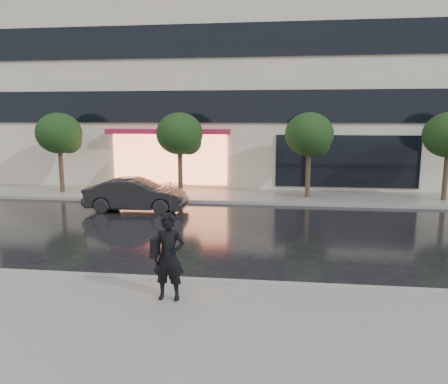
# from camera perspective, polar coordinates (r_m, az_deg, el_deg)

# --- Properties ---
(ground) EXTENTS (120.00, 120.00, 0.00)m
(ground) POSITION_cam_1_polar(r_m,az_deg,el_deg) (11.02, -1.87, -10.18)
(ground) COLOR black
(ground) RESTS_ON ground
(sidewalk_near) EXTENTS (60.00, 4.50, 0.12)m
(sidewalk_near) POSITION_cam_1_polar(r_m,az_deg,el_deg) (8.06, -5.65, -17.55)
(sidewalk_near) COLOR slate
(sidewalk_near) RESTS_ON ground
(sidewalk_far) EXTENTS (60.00, 3.50, 0.12)m
(sidewalk_far) POSITION_cam_1_polar(r_m,az_deg,el_deg) (20.88, 2.53, -0.49)
(sidewalk_far) COLOR slate
(sidewalk_far) RESTS_ON ground
(curb_near) EXTENTS (60.00, 0.25, 0.14)m
(curb_near) POSITION_cam_1_polar(r_m,az_deg,el_deg) (10.07, -2.78, -11.72)
(curb_near) COLOR gray
(curb_near) RESTS_ON ground
(curb_far) EXTENTS (60.00, 0.25, 0.14)m
(curb_far) POSITION_cam_1_polar(r_m,az_deg,el_deg) (19.16, 2.10, -1.38)
(curb_far) COLOR gray
(curb_far) RESTS_ON ground
(office_building) EXTENTS (30.00, 12.76, 18.00)m
(office_building) POSITION_cam_1_polar(r_m,az_deg,el_deg) (28.74, 4.00, 20.21)
(office_building) COLOR beige
(office_building) RESTS_ON ground
(tree_far_west) EXTENTS (2.20, 2.20, 3.99)m
(tree_far_west) POSITION_cam_1_polar(r_m,az_deg,el_deg) (22.87, -20.57, 7.01)
(tree_far_west) COLOR #33261C
(tree_far_west) RESTS_ON ground
(tree_mid_west) EXTENTS (2.20, 2.20, 3.99)m
(tree_mid_west) POSITION_cam_1_polar(r_m,az_deg,el_deg) (20.79, -5.63, 7.37)
(tree_mid_west) COLOR #33261C
(tree_mid_west) RESTS_ON ground
(tree_mid_east) EXTENTS (2.20, 2.20, 3.99)m
(tree_mid_east) POSITION_cam_1_polar(r_m,az_deg,el_deg) (20.33, 11.24, 7.18)
(tree_mid_east) COLOR #33261C
(tree_mid_east) RESTS_ON ground
(parked_car) EXTENTS (4.09, 1.47, 1.34)m
(parked_car) POSITION_cam_1_polar(r_m,az_deg,el_deg) (17.96, -11.38, -0.36)
(parked_car) COLOR black
(parked_car) RESTS_ON ground
(pedestrian_with_umbrella) EXTENTS (0.93, 0.95, 2.43)m
(pedestrian_with_umbrella) POSITION_cam_1_polar(r_m,az_deg,el_deg) (8.67, -7.11, -4.24)
(pedestrian_with_umbrella) COLOR black
(pedestrian_with_umbrella) RESTS_ON sidewalk_near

